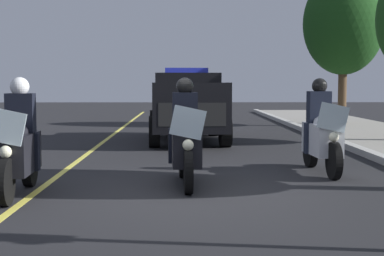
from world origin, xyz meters
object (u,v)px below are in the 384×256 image
at_px(police_motorcycle_lead_right, 186,142).
at_px(tree_behind_suv, 344,24).
at_px(police_motorcycle_trailing, 321,135).
at_px(police_motorcycle_lead_left, 18,147).
at_px(police_suv, 187,103).

bearing_deg(police_motorcycle_lead_right, tree_behind_suv, 154.54).
bearing_deg(police_motorcycle_trailing, police_motorcycle_lead_left, -67.51).
height_order(police_motorcycle_lead_right, police_suv, police_suv).
xyz_separation_m(police_motorcycle_lead_right, police_suv, (-7.00, 0.07, 0.37)).
bearing_deg(police_motorcycle_lead_left, tree_behind_suv, 147.81).
distance_m(police_motorcycle_lead_right, tree_behind_suv, 14.19).
bearing_deg(tree_behind_suv, police_motorcycle_lead_right, -25.46).
xyz_separation_m(police_motorcycle_lead_right, tree_behind_suv, (-12.50, 5.95, 3.13)).
bearing_deg(police_suv, police_motorcycle_lead_right, -0.56).
relative_size(police_motorcycle_lead_left, police_suv, 0.43).
bearing_deg(tree_behind_suv, police_suv, -46.95).
bearing_deg(police_suv, tree_behind_suv, 133.05).
height_order(police_motorcycle_lead_right, tree_behind_suv, tree_behind_suv).
height_order(police_suv, tree_behind_suv, tree_behind_suv).
height_order(police_motorcycle_trailing, tree_behind_suv, tree_behind_suv).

